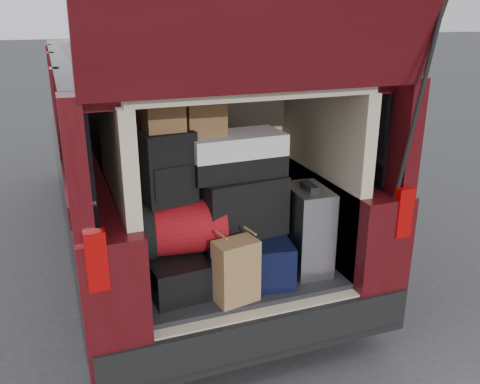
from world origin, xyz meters
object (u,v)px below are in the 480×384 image
object	(u,v)px
black_hardshell	(177,268)
navy_hardshell	(244,252)
twotone_duffel	(235,155)
silver_roller	(307,229)
backpack	(169,168)
black_soft_case	(241,205)
kraft_bag	(236,271)
red_duffel	(183,227)

from	to	relation	value
black_hardshell	navy_hardshell	bearing A→B (deg)	-3.80
navy_hardshell	twotone_duffel	world-z (taller)	twotone_duffel
silver_roller	backpack	distance (m)	0.97
silver_roller	black_soft_case	xyz separation A→B (m)	(-0.40, 0.11, 0.18)
navy_hardshell	black_soft_case	bearing A→B (deg)	142.89
kraft_bag	twotone_duffel	distance (m)	0.69
backpack	twotone_duffel	distance (m)	0.42
silver_roller	red_duffel	distance (m)	0.79
kraft_bag	black_soft_case	bearing A→B (deg)	53.94
kraft_bag	black_hardshell	bearing A→B (deg)	121.91
navy_hardshell	twotone_duffel	size ratio (longest dim) A/B	1.08
kraft_bag	red_duffel	distance (m)	0.41
backpack	black_hardshell	bearing A→B (deg)	-48.96
red_duffel	black_soft_case	distance (m)	0.38
black_hardshell	navy_hardshell	size ratio (longest dim) A/B	0.87
black_hardshell	kraft_bag	distance (m)	0.41
navy_hardshell	twotone_duffel	xyz separation A→B (m)	(-0.04, 0.05, 0.63)
silver_roller	black_soft_case	world-z (taller)	black_soft_case
black_hardshell	twotone_duffel	bearing A→B (deg)	3.59
backpack	twotone_duffel	size ratio (longest dim) A/B	0.73
black_hardshell	navy_hardshell	world-z (taller)	navy_hardshell
black_soft_case	twotone_duffel	size ratio (longest dim) A/B	0.90
navy_hardshell	black_hardshell	bearing A→B (deg)	-170.03
navy_hardshell	red_duffel	bearing A→B (deg)	-169.47
kraft_bag	silver_roller	bearing A→B (deg)	9.65
navy_hardshell	black_soft_case	size ratio (longest dim) A/B	1.21
red_duffel	black_soft_case	size ratio (longest dim) A/B	0.95
red_duffel	backpack	distance (m)	0.37
black_hardshell	silver_roller	size ratio (longest dim) A/B	0.99
black_hardshell	black_soft_case	world-z (taller)	black_soft_case
kraft_bag	twotone_duffel	size ratio (longest dim) A/B	0.65
black_soft_case	silver_roller	bearing A→B (deg)	-21.22
silver_roller	black_soft_case	distance (m)	0.45
black_hardshell	navy_hardshell	xyz separation A→B (m)	(0.43, 0.01, 0.03)
navy_hardshell	silver_roller	xyz separation A→B (m)	(0.39, -0.09, 0.14)
black_hardshell	silver_roller	distance (m)	0.84
navy_hardshell	red_duffel	size ratio (longest dim) A/B	1.28
navy_hardshell	red_duffel	distance (m)	0.45
black_hardshell	silver_roller	bearing A→B (deg)	-10.83
navy_hardshell	backpack	xyz separation A→B (m)	(-0.45, 0.01, 0.60)
twotone_duffel	black_soft_case	bearing A→B (deg)	-59.15
navy_hardshell	kraft_bag	world-z (taller)	kraft_bag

